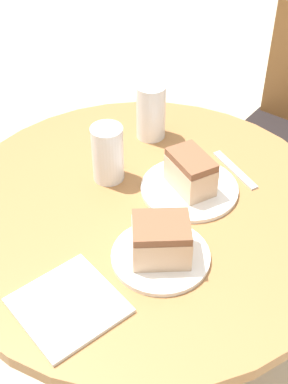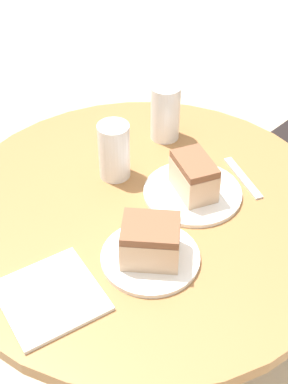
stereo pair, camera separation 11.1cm
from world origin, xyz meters
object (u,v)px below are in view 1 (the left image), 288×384
Objects in this scene: cake_slice_far at (161,240)px; glass_lemonade at (151,114)px; glass_water at (108,157)px; plate_near at (189,189)px; cake_slice_near at (191,172)px; plate_far at (161,256)px.

cake_slice_far is 0.99× the size of glass_lemonade.
glass_lemonade is 1.06× the size of glass_water.
cake_slice_far is 0.27m from glass_water.
glass_lemonade is at bearing 154.09° from plate_near.
cake_slice_near is at bearing -25.91° from glass_lemonade.
plate_far is 1.37× the size of cake_slice_far.
cake_slice_far reaches higher than plate_near.
plate_near is 1.61× the size of glass_water.
cake_slice_near is at bearing 135.00° from plate_near.
cake_slice_near is (-0.00, 0.00, 0.05)m from plate_near.
cake_slice_near reaches higher than plate_near.
glass_lemonade reaches higher than plate_near.
glass_water is at bearing -77.52° from glass_lemonade.
plate_far is at bearing -45.00° from cake_slice_far.
glass_lemonade reaches higher than plate_far.
cake_slice_near is 0.91× the size of cake_slice_far.
cake_slice_far is at bearing -23.00° from glass_water.
plate_near is at bearing -45.00° from cake_slice_near.
glass_lemonade is (-0.29, 0.29, 0.06)m from plate_far.
cake_slice_near is at bearing 28.23° from glass_water.
plate_far is 1.43× the size of glass_water.
glass_lemonade is (-0.29, 0.29, 0.01)m from cake_slice_far.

